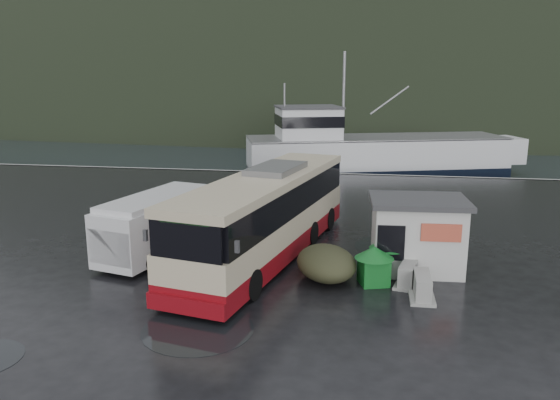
% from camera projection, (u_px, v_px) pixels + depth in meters
% --- Properties ---
extents(ground, '(160.00, 160.00, 0.00)m').
position_uv_depth(ground, '(225.00, 267.00, 20.38)').
color(ground, black).
rests_on(ground, ground).
extents(harbor_water, '(300.00, 180.00, 0.02)m').
position_uv_depth(harbor_water, '(345.00, 104.00, 126.19)').
color(harbor_water, black).
rests_on(harbor_water, ground).
extents(quay_edge, '(160.00, 0.60, 1.50)m').
position_uv_depth(quay_edge, '(294.00, 173.00, 39.62)').
color(quay_edge, '#999993').
rests_on(quay_edge, ground).
extents(headland, '(780.00, 540.00, 570.00)m').
position_uv_depth(headland, '(378.00, 88.00, 259.34)').
color(headland, black).
rests_on(headland, ground).
extents(coach_bus, '(5.64, 12.75, 3.50)m').
position_uv_depth(coach_bus, '(267.00, 256.00, 21.51)').
color(coach_bus, '#C5B595').
rests_on(coach_bus, ground).
extents(white_van, '(3.38, 6.16, 2.44)m').
position_uv_depth(white_van, '(159.00, 254.00, 21.79)').
color(white_van, silver).
rests_on(white_van, ground).
extents(waste_bin_left, '(1.17, 1.17, 1.41)m').
position_uv_depth(waste_bin_left, '(388.00, 274.00, 19.63)').
color(waste_bin_left, '#126521').
rests_on(waste_bin_left, ground).
extents(waste_bin_right, '(1.20, 1.20, 1.34)m').
position_uv_depth(waste_bin_right, '(373.00, 284.00, 18.72)').
color(waste_bin_right, '#126521').
rests_on(waste_bin_right, ground).
extents(dome_tent, '(2.80, 3.33, 1.12)m').
position_uv_depth(dome_tent, '(326.00, 278.00, 19.25)').
color(dome_tent, '#343620').
rests_on(dome_tent, ground).
extents(ticket_kiosk, '(3.56, 2.77, 2.68)m').
position_uv_depth(ticket_kiosk, '(415.00, 269.00, 20.10)').
color(ticket_kiosk, silver).
rests_on(ticket_kiosk, ground).
extents(jersey_barrier_a, '(0.80, 1.58, 0.78)m').
position_uv_depth(jersey_barrier_a, '(421.00, 297.00, 17.58)').
color(jersey_barrier_a, '#999993').
rests_on(jersey_barrier_a, ground).
extents(jersey_barrier_b, '(1.11, 1.68, 0.77)m').
position_uv_depth(jersey_barrier_b, '(408.00, 284.00, 18.68)').
color(jersey_barrier_b, '#999993').
rests_on(jersey_barrier_b, ground).
extents(fishing_trawler, '(25.81, 12.72, 10.12)m').
position_uv_depth(fishing_trawler, '(376.00, 159.00, 45.85)').
color(fishing_trawler, silver).
rests_on(fishing_trawler, ground).
extents(puddles, '(13.47, 13.59, 0.01)m').
position_uv_depth(puddles, '(277.00, 289.00, 18.29)').
color(puddles, black).
rests_on(puddles, ground).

